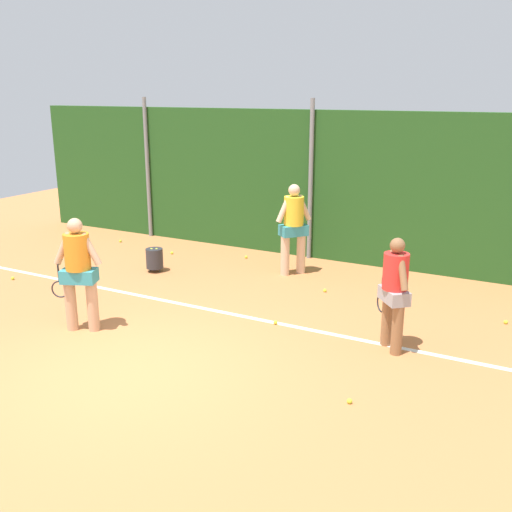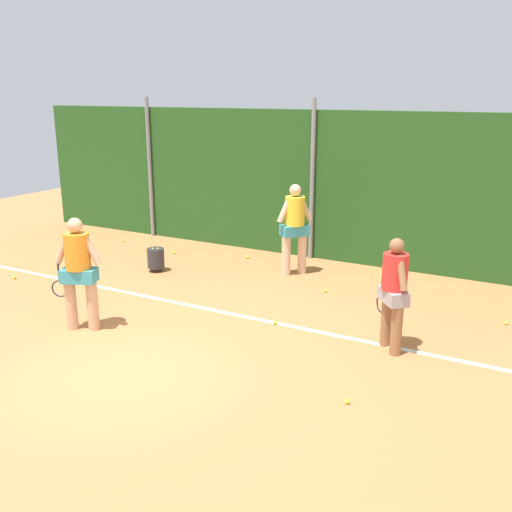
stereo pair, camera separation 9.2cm
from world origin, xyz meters
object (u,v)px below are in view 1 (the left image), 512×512
object	(u,v)px
tennis_ball_5	(349,401)
tennis_ball_6	(246,257)
ball_hopper	(155,258)
tennis_ball_0	(275,322)
tennis_ball_8	(13,278)
player_foreground_near	(78,269)
tennis_ball_2	(506,322)
tennis_ball_3	(120,241)
tennis_ball_7	(82,280)
tennis_ball_4	(172,253)
tennis_ball_1	(325,290)
player_backcourt_far	(294,224)
player_midcourt	(394,288)

from	to	relation	value
tennis_ball_5	tennis_ball_6	xyz separation A→B (m)	(-4.21, 5.02, 0.00)
ball_hopper	tennis_ball_6	world-z (taller)	ball_hopper
tennis_ball_0	tennis_ball_8	bearing A→B (deg)	-175.98
player_foreground_near	tennis_ball_2	world-z (taller)	player_foreground_near
tennis_ball_3	tennis_ball_6	bearing A→B (deg)	3.36
player_foreground_near	tennis_ball_7	xyz separation A→B (m)	(-1.78, 1.81, -0.99)
tennis_ball_4	tennis_ball_1	bearing A→B (deg)	-11.03
tennis_ball_4	tennis_ball_7	bearing A→B (deg)	-98.98
ball_hopper	tennis_ball_8	xyz separation A→B (m)	(-2.21, -1.82, -0.26)
tennis_ball_5	tennis_ball_3	bearing A→B (deg)	148.15
player_foreground_near	tennis_ball_6	distance (m)	4.94
tennis_ball_5	tennis_ball_7	distance (m)	6.64
tennis_ball_5	player_foreground_near	bearing A→B (deg)	177.61
tennis_ball_2	tennis_ball_5	size ratio (longest dim) A/B	1.00
ball_hopper	tennis_ball_3	xyz separation A→B (m)	(-2.30, 1.57, -0.26)
tennis_ball_1	tennis_ball_6	world-z (taller)	same
player_backcourt_far	tennis_ball_0	distance (m)	2.97
tennis_ball_1	tennis_ball_4	xyz separation A→B (m)	(-4.16, 0.81, 0.00)
ball_hopper	tennis_ball_3	bearing A→B (deg)	145.64
player_midcourt	tennis_ball_0	xyz separation A→B (m)	(-1.93, 0.05, -0.92)
tennis_ball_0	tennis_ball_4	bearing A→B (deg)	146.31
player_foreground_near	tennis_ball_0	bearing A→B (deg)	-170.86
player_midcourt	player_backcourt_far	bearing A→B (deg)	5.22
tennis_ball_6	player_midcourt	bearing A→B (deg)	-37.39
player_backcourt_far	tennis_ball_0	xyz separation A→B (m)	(0.89, -2.64, -1.03)
tennis_ball_7	tennis_ball_8	size ratio (longest dim) A/B	1.00
ball_hopper	tennis_ball_7	bearing A→B (deg)	-125.24
tennis_ball_8	tennis_ball_3	bearing A→B (deg)	91.41
tennis_ball_0	tennis_ball_4	world-z (taller)	same
tennis_ball_1	tennis_ball_5	xyz separation A→B (m)	(1.77, -3.70, 0.00)
player_foreground_near	tennis_ball_8	xyz separation A→B (m)	(-3.12, 1.24, -0.99)
player_foreground_near	tennis_ball_6	size ratio (longest dim) A/B	27.78
player_midcourt	tennis_ball_3	distance (m)	8.39
tennis_ball_5	tennis_ball_7	world-z (taller)	same
player_foreground_near	tennis_ball_0	distance (m)	3.26
player_backcourt_far	tennis_ball_4	world-z (taller)	player_backcourt_far
tennis_ball_6	tennis_ball_7	size ratio (longest dim) A/B	1.00
ball_hopper	tennis_ball_5	size ratio (longest dim) A/B	7.78
tennis_ball_3	tennis_ball_5	distance (m)	9.12
player_midcourt	tennis_ball_2	size ratio (longest dim) A/B	25.88
tennis_ball_4	tennis_ball_6	world-z (taller)	same
player_foreground_near	tennis_ball_2	size ratio (longest dim) A/B	27.78
tennis_ball_2	tennis_ball_4	bearing A→B (deg)	173.13
tennis_ball_1	tennis_ball_3	distance (m)	6.08
player_backcourt_far	tennis_ball_1	bearing A→B (deg)	92.73
player_foreground_near	tennis_ball_6	bearing A→B (deg)	-116.70
tennis_ball_6	tennis_ball_7	distance (m)	3.69
player_backcourt_far	tennis_ball_3	xyz separation A→B (m)	(-4.95, 0.34, -1.03)
tennis_ball_4	tennis_ball_5	world-z (taller)	same
ball_hopper	tennis_ball_5	world-z (taller)	ball_hopper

